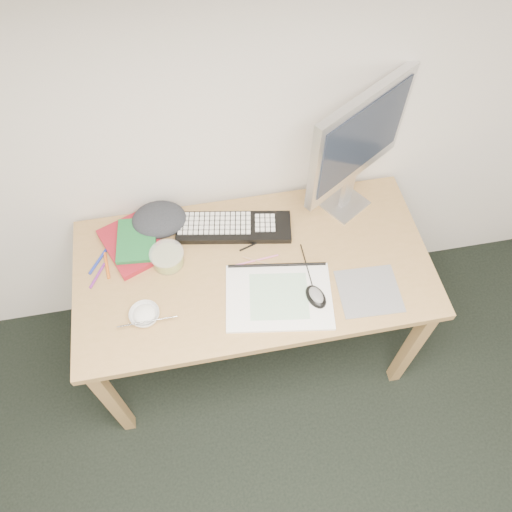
{
  "coord_description": "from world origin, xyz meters",
  "views": [
    {
      "loc": [
        -0.06,
        0.4,
        2.41
      ],
      "look_at": [
        0.13,
        1.42,
        0.83
      ],
      "focal_mm": 35.0,
      "sensor_mm": 36.0,
      "label": 1
    }
  ],
  "objects_px": {
    "desk": "(253,277)",
    "keyboard": "(234,227)",
    "rice_bowl": "(145,315)",
    "sketchpad": "(279,297)",
    "monitor": "(359,141)"
  },
  "relations": [
    {
      "from": "keyboard",
      "to": "rice_bowl",
      "type": "height_order",
      "value": "rice_bowl"
    },
    {
      "from": "monitor",
      "to": "rice_bowl",
      "type": "distance_m",
      "value": 1.01
    },
    {
      "from": "sketchpad",
      "to": "monitor",
      "type": "xyz_separation_m",
      "value": [
        0.37,
        0.39,
        0.36
      ]
    },
    {
      "from": "desk",
      "to": "sketchpad",
      "type": "relative_size",
      "value": 3.52
    },
    {
      "from": "monitor",
      "to": "desk",
      "type": "bearing_deg",
      "value": 175.9
    },
    {
      "from": "desk",
      "to": "rice_bowl",
      "type": "distance_m",
      "value": 0.47
    },
    {
      "from": "keyboard",
      "to": "monitor",
      "type": "height_order",
      "value": "monitor"
    },
    {
      "from": "sketchpad",
      "to": "monitor",
      "type": "relative_size",
      "value": 0.68
    },
    {
      "from": "desk",
      "to": "sketchpad",
      "type": "xyz_separation_m",
      "value": [
        0.07,
        -0.16,
        0.09
      ]
    },
    {
      "from": "desk",
      "to": "keyboard",
      "type": "xyz_separation_m",
      "value": [
        -0.05,
        0.19,
        0.1
      ]
    },
    {
      "from": "keyboard",
      "to": "monitor",
      "type": "relative_size",
      "value": 0.8
    },
    {
      "from": "sketchpad",
      "to": "monitor",
      "type": "height_order",
      "value": "monitor"
    },
    {
      "from": "rice_bowl",
      "to": "keyboard",
      "type": "bearing_deg",
      "value": 41.42
    },
    {
      "from": "rice_bowl",
      "to": "sketchpad",
      "type": "bearing_deg",
      "value": -0.97
    },
    {
      "from": "sketchpad",
      "to": "keyboard",
      "type": "relative_size",
      "value": 0.85
    }
  ]
}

